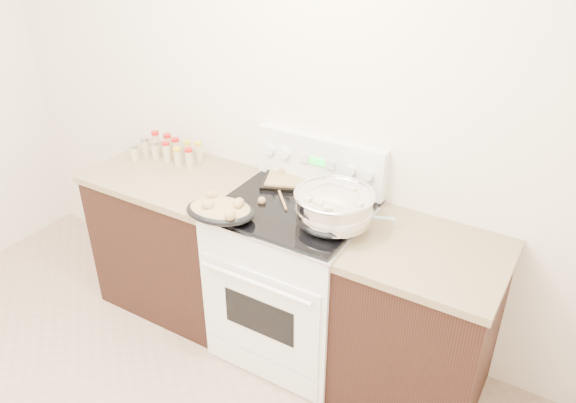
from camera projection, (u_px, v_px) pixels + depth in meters
The scene contains 9 objects.
counter_left at pixel (180, 238), 3.53m from camera, with size 0.93×0.67×0.92m.
counter_right at pixel (418, 326), 2.83m from camera, with size 0.73×0.67×0.92m.
kitchen_range at pixel (293, 276), 3.14m from camera, with size 0.78×0.73×1.22m.
mixing_bowl at pixel (334, 209), 2.72m from camera, with size 0.46×0.46×0.23m.
roasting_pan at pixel (221, 210), 2.79m from camera, with size 0.40×0.32×0.11m.
baking_sheet at pixel (303, 178), 3.15m from camera, with size 0.53×0.45×0.06m.
wooden_spoon at pixel (269, 200), 2.95m from camera, with size 0.18×0.20×0.04m.
blue_ladle at pixel (348, 223), 2.71m from camera, with size 0.23×0.21×0.11m.
spice_jars at pixel (168, 149), 3.44m from camera, with size 0.40×0.24×0.13m.
Camera 1 is at (1.61, -0.74, 2.42)m, focal length 35.00 mm.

